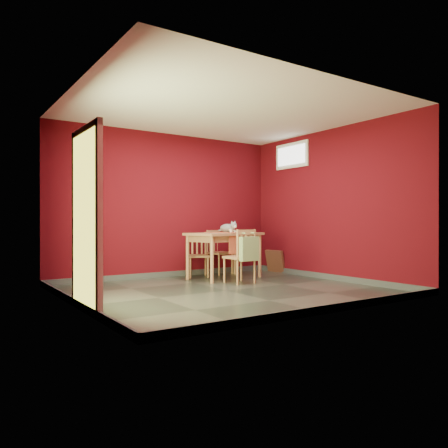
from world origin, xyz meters
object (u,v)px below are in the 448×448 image
picture_frame (275,261)px  chair_near (241,256)px  chair_far_right (218,251)px  tote_bag (249,249)px  chair_far_left (198,254)px  cat (228,226)px  dining_table (224,238)px

picture_frame → chair_near: bearing=-148.9°
chair_far_right → tote_bag: (-0.41, -1.56, 0.15)m
chair_far_right → picture_frame: 1.22m
chair_far_left → cat: cat is taller
dining_table → cat: 0.26m
dining_table → picture_frame: size_ratio=3.12×
picture_frame → dining_table: bearing=-169.7°
chair_far_left → chair_far_right: 0.58m
tote_bag → cat: size_ratio=1.03×
dining_table → tote_bag: tote_bag is taller
dining_table → chair_far_right: 0.79m
chair_far_left → cat: 0.79m
tote_bag → picture_frame: bearing=36.8°
chair_far_right → tote_bag: chair_far_right is taller
cat → picture_frame: cat is taller
tote_bag → chair_near: bearing=91.4°
chair_far_left → cat: bearing=-49.5°
cat → picture_frame: 1.51m
cat → picture_frame: bearing=18.3°
chair_near → cat: bearing=72.6°
tote_bag → picture_frame: tote_bag is taller
chair_far_left → chair_far_right: size_ratio=0.94×
chair_near → picture_frame: size_ratio=1.95×
cat → chair_far_left: bearing=140.6°
chair_near → tote_bag: (0.01, -0.22, 0.13)m
chair_near → cat: cat is taller
chair_far_left → picture_frame: bearing=-8.6°
chair_far_right → tote_bag: bearing=-104.8°
dining_table → picture_frame: (1.43, 0.26, -0.51)m
dining_table → chair_near: chair_near is taller
tote_bag → picture_frame: 1.96m
chair_far_left → chair_near: size_ratio=0.90×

